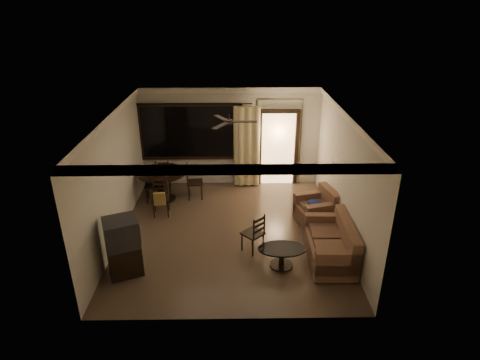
{
  "coord_description": "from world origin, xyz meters",
  "views": [
    {
      "loc": [
        0.1,
        -7.96,
        4.96
      ],
      "look_at": [
        0.23,
        0.2,
        1.24
      ],
      "focal_mm": 30.0,
      "sensor_mm": 36.0,
      "label": 1
    }
  ],
  "objects_px": {
    "dining_table": "(162,178)",
    "dining_chair_east": "(195,188)",
    "tv_cabinet": "(123,246)",
    "armchair": "(318,210)",
    "sofa": "(333,245)",
    "side_chair": "(253,240)",
    "dining_chair_west": "(154,191)",
    "dining_chair_south": "(161,204)",
    "dining_chair_north": "(164,181)",
    "coffee_table": "(282,254)"
  },
  "relations": [
    {
      "from": "sofa",
      "to": "armchair",
      "type": "distance_m",
      "value": 1.51
    },
    {
      "from": "dining_chair_south",
      "to": "dining_chair_north",
      "type": "distance_m",
      "value": 1.42
    },
    {
      "from": "dining_chair_east",
      "to": "dining_chair_south",
      "type": "height_order",
      "value": "same"
    },
    {
      "from": "dining_chair_east",
      "to": "tv_cabinet",
      "type": "bearing_deg",
      "value": 156.19
    },
    {
      "from": "dining_table",
      "to": "dining_chair_south",
      "type": "height_order",
      "value": "dining_table"
    },
    {
      "from": "tv_cabinet",
      "to": "armchair",
      "type": "height_order",
      "value": "tv_cabinet"
    },
    {
      "from": "dining_chair_south",
      "to": "dining_chair_north",
      "type": "bearing_deg",
      "value": 90.88
    },
    {
      "from": "sofa",
      "to": "side_chair",
      "type": "bearing_deg",
      "value": 169.21
    },
    {
      "from": "armchair",
      "to": "tv_cabinet",
      "type": "bearing_deg",
      "value": -170.66
    },
    {
      "from": "dining_table",
      "to": "dining_chair_west",
      "type": "xyz_separation_m",
      "value": [
        -0.24,
        -0.08,
        -0.34
      ]
    },
    {
      "from": "dining_chair_north",
      "to": "tv_cabinet",
      "type": "distance_m",
      "value": 3.73
    },
    {
      "from": "dining_table",
      "to": "tv_cabinet",
      "type": "distance_m",
      "value": 3.17
    },
    {
      "from": "armchair",
      "to": "dining_table",
      "type": "bearing_deg",
      "value": 146.7
    },
    {
      "from": "dining_chair_south",
      "to": "dining_chair_north",
      "type": "height_order",
      "value": "same"
    },
    {
      "from": "tv_cabinet",
      "to": "sofa",
      "type": "relative_size",
      "value": 0.73
    },
    {
      "from": "dining_chair_west",
      "to": "side_chair",
      "type": "xyz_separation_m",
      "value": [
        2.53,
        -2.39,
        -0.02
      ]
    },
    {
      "from": "dining_chair_west",
      "to": "tv_cabinet",
      "type": "xyz_separation_m",
      "value": [
        -0.01,
        -3.08,
        0.31
      ]
    },
    {
      "from": "dining_table",
      "to": "armchair",
      "type": "xyz_separation_m",
      "value": [
        3.9,
        -1.31,
        -0.27
      ]
    },
    {
      "from": "armchair",
      "to": "coffee_table",
      "type": "bearing_deg",
      "value": -136.45
    },
    {
      "from": "coffee_table",
      "to": "dining_chair_south",
      "type": "bearing_deg",
      "value": 142.02
    },
    {
      "from": "dining_table",
      "to": "dining_chair_west",
      "type": "relative_size",
      "value": 1.33
    },
    {
      "from": "side_chair",
      "to": "dining_chair_west",
      "type": "bearing_deg",
      "value": -86.86
    },
    {
      "from": "dining_chair_west",
      "to": "dining_chair_south",
      "type": "height_order",
      "value": "same"
    },
    {
      "from": "tv_cabinet",
      "to": "side_chair",
      "type": "height_order",
      "value": "tv_cabinet"
    },
    {
      "from": "dining_chair_east",
      "to": "dining_chair_north",
      "type": "bearing_deg",
      "value": 56.99
    },
    {
      "from": "side_chair",
      "to": "armchair",
      "type": "bearing_deg",
      "value": 172.41
    },
    {
      "from": "dining_chair_east",
      "to": "side_chair",
      "type": "height_order",
      "value": "dining_chair_east"
    },
    {
      "from": "coffee_table",
      "to": "side_chair",
      "type": "relative_size",
      "value": 1.08
    },
    {
      "from": "dining_chair_east",
      "to": "dining_chair_north",
      "type": "height_order",
      "value": "same"
    },
    {
      "from": "dining_chair_east",
      "to": "side_chair",
      "type": "bearing_deg",
      "value": -155.53
    },
    {
      "from": "dining_chair_north",
      "to": "coffee_table",
      "type": "xyz_separation_m",
      "value": [
        2.92,
        -3.57,
        -0.0
      ]
    },
    {
      "from": "dining_chair_south",
      "to": "tv_cabinet",
      "type": "bearing_deg",
      "value": -103.45
    },
    {
      "from": "sofa",
      "to": "dining_table",
      "type": "bearing_deg",
      "value": 145.55
    },
    {
      "from": "dining_chair_north",
      "to": "dining_table",
      "type": "bearing_deg",
      "value": 92.37
    },
    {
      "from": "dining_chair_south",
      "to": "tv_cabinet",
      "type": "height_order",
      "value": "tv_cabinet"
    },
    {
      "from": "dining_chair_west",
      "to": "side_chair",
      "type": "bearing_deg",
      "value": 41.25
    },
    {
      "from": "dining_table",
      "to": "dining_chair_west",
      "type": "bearing_deg",
      "value": -161.38
    },
    {
      "from": "tv_cabinet",
      "to": "armchair",
      "type": "relative_size",
      "value": 1.15
    },
    {
      "from": "dining_chair_south",
      "to": "tv_cabinet",
      "type": "relative_size",
      "value": 0.8
    },
    {
      "from": "sofa",
      "to": "coffee_table",
      "type": "height_order",
      "value": "sofa"
    },
    {
      "from": "dining_table",
      "to": "dining_chair_east",
      "type": "bearing_deg",
      "value": 5.32
    },
    {
      "from": "dining_chair_south",
      "to": "tv_cabinet",
      "type": "xyz_separation_m",
      "value": [
        -0.33,
        -2.31,
        0.29
      ]
    },
    {
      "from": "side_chair",
      "to": "coffee_table",
      "type": "bearing_deg",
      "value": 91.86
    },
    {
      "from": "dining_chair_south",
      "to": "dining_chair_north",
      "type": "xyz_separation_m",
      "value": [
        -0.15,
        1.41,
        -0.02
      ]
    },
    {
      "from": "coffee_table",
      "to": "sofa",
      "type": "bearing_deg",
      "value": 10.57
    },
    {
      "from": "dining_table",
      "to": "dining_chair_east",
      "type": "xyz_separation_m",
      "value": [
        0.83,
        0.08,
        -0.34
      ]
    },
    {
      "from": "sofa",
      "to": "side_chair",
      "type": "xyz_separation_m",
      "value": [
        -1.62,
        0.35,
        -0.08
      ]
    },
    {
      "from": "dining_chair_west",
      "to": "dining_chair_north",
      "type": "bearing_deg",
      "value": 160.27
    },
    {
      "from": "dining_chair_west",
      "to": "dining_chair_east",
      "type": "distance_m",
      "value": 1.08
    },
    {
      "from": "dining_chair_north",
      "to": "sofa",
      "type": "distance_m",
      "value": 5.22
    }
  ]
}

